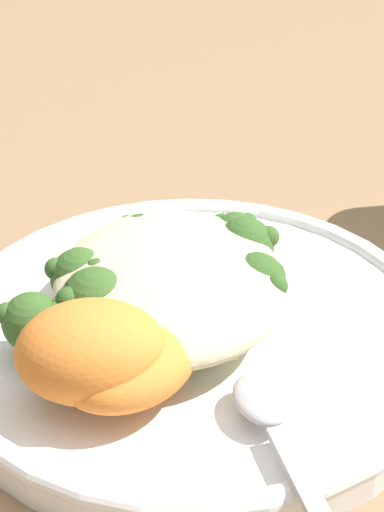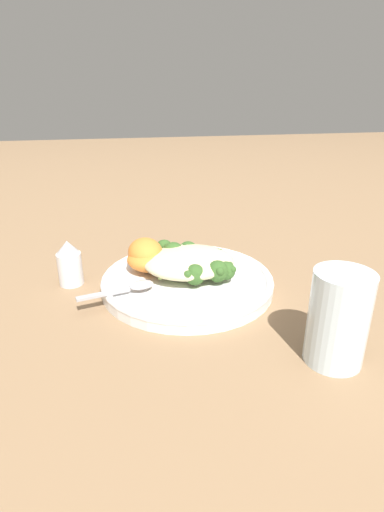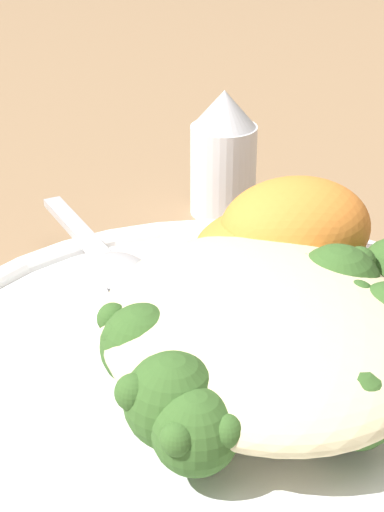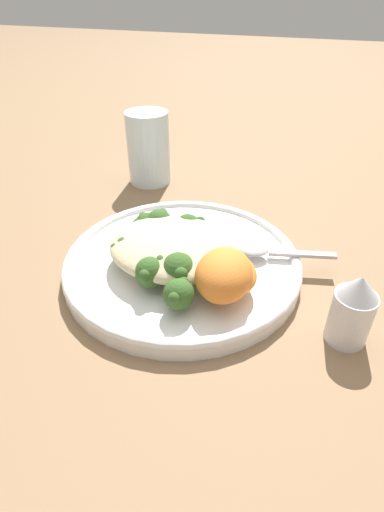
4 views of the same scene
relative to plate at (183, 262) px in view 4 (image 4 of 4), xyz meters
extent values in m
plane|color=#846647|center=(-0.01, 0.01, -0.01)|extent=(4.00, 4.00, 0.00)
cylinder|color=white|center=(0.00, 0.00, 0.00)|extent=(0.27, 0.27, 0.02)
torus|color=white|center=(0.00, 0.00, 0.00)|extent=(0.27, 0.27, 0.01)
ellipsoid|color=beige|center=(-0.01, -0.01, 0.03)|extent=(0.14, 0.12, 0.03)
ellipsoid|color=#9EBC66|center=(0.02, 0.01, 0.02)|extent=(0.05, 0.06, 0.02)
sphere|color=#335623|center=(0.00, 0.03, 0.03)|extent=(0.03, 0.03, 0.03)
sphere|color=#335623|center=(0.01, 0.04, 0.03)|extent=(0.01, 0.01, 0.01)
sphere|color=#335623|center=(-0.01, 0.04, 0.03)|extent=(0.01, 0.01, 0.01)
sphere|color=#335623|center=(-0.01, 0.02, 0.03)|extent=(0.01, 0.01, 0.01)
sphere|color=#335623|center=(0.01, 0.02, 0.03)|extent=(0.01, 0.01, 0.01)
ellipsoid|color=#9EBC66|center=(0.00, 0.01, 0.02)|extent=(0.09, 0.05, 0.02)
sphere|color=#335623|center=(-0.04, 0.03, 0.03)|extent=(0.03, 0.03, 0.03)
sphere|color=#335623|center=(-0.04, 0.04, 0.03)|extent=(0.01, 0.01, 0.01)
sphere|color=#335623|center=(-0.04, 0.02, 0.03)|extent=(0.01, 0.01, 0.01)
ellipsoid|color=#9EBC66|center=(-0.01, 0.01, 0.02)|extent=(0.10, 0.05, 0.02)
sphere|color=#335623|center=(-0.05, 0.03, 0.02)|extent=(0.03, 0.03, 0.03)
sphere|color=#335623|center=(-0.05, 0.03, 0.03)|extent=(0.01, 0.01, 0.01)
sphere|color=#335623|center=(-0.06, 0.03, 0.03)|extent=(0.01, 0.01, 0.01)
sphere|color=#335623|center=(-0.06, 0.02, 0.03)|extent=(0.01, 0.01, 0.01)
sphere|color=#335623|center=(-0.05, 0.02, 0.03)|extent=(0.01, 0.01, 0.01)
ellipsoid|color=#9EBC66|center=(-0.01, -0.01, 0.02)|extent=(0.10, 0.04, 0.02)
sphere|color=#335623|center=(-0.06, -0.03, 0.02)|extent=(0.03, 0.03, 0.03)
sphere|color=#335623|center=(-0.05, -0.02, 0.03)|extent=(0.01, 0.01, 0.01)
sphere|color=#335623|center=(-0.06, -0.02, 0.03)|extent=(0.01, 0.01, 0.01)
sphere|color=#335623|center=(-0.06, -0.04, 0.03)|extent=(0.01, 0.01, 0.01)
sphere|color=#335623|center=(-0.05, -0.04, 0.03)|extent=(0.01, 0.01, 0.01)
ellipsoid|color=#9EBC66|center=(0.00, -0.01, 0.02)|extent=(0.07, 0.04, 0.01)
sphere|color=#335623|center=(-0.03, -0.02, 0.02)|extent=(0.03, 0.03, 0.03)
sphere|color=#335623|center=(-0.02, -0.02, 0.03)|extent=(0.01, 0.01, 0.01)
sphere|color=#335623|center=(-0.04, -0.02, 0.03)|extent=(0.01, 0.01, 0.01)
sphere|color=#335623|center=(-0.04, -0.03, 0.03)|extent=(0.01, 0.01, 0.01)
sphere|color=#335623|center=(-0.02, -0.03, 0.03)|extent=(0.01, 0.01, 0.01)
ellipsoid|color=#9EBC66|center=(0.02, -0.02, 0.02)|extent=(0.07, 0.09, 0.01)
sphere|color=#335623|center=(-0.01, -0.06, 0.03)|extent=(0.03, 0.03, 0.03)
sphere|color=#335623|center=(-0.01, -0.05, 0.03)|extent=(0.01, 0.01, 0.01)
sphere|color=#335623|center=(-0.01, -0.07, 0.03)|extent=(0.01, 0.01, 0.01)
ellipsoid|color=#9EBC66|center=(0.02, -0.02, 0.02)|extent=(0.04, 0.06, 0.02)
sphere|color=#335623|center=(0.01, -0.05, 0.03)|extent=(0.04, 0.04, 0.04)
sphere|color=#335623|center=(0.02, -0.04, 0.03)|extent=(0.01, 0.01, 0.01)
sphere|color=#335623|center=(0.00, -0.05, 0.03)|extent=(0.01, 0.01, 0.01)
sphere|color=#335623|center=(0.02, -0.06, 0.03)|extent=(0.01, 0.01, 0.01)
ellipsoid|color=#9EBC66|center=(0.03, -0.03, 0.02)|extent=(0.02, 0.10, 0.02)
sphere|color=#335623|center=(0.03, -0.08, 0.03)|extent=(0.03, 0.03, 0.03)
sphere|color=#335623|center=(0.03, -0.07, 0.03)|extent=(0.01, 0.01, 0.01)
sphere|color=#335623|center=(0.03, -0.09, 0.03)|extent=(0.01, 0.01, 0.01)
ellipsoid|color=orange|center=(0.06, -0.05, 0.03)|extent=(0.06, 0.07, 0.05)
ellipsoid|color=orange|center=(0.06, -0.03, 0.03)|extent=(0.09, 0.09, 0.03)
cube|color=#A3A3A8|center=(0.13, 0.04, 0.01)|extent=(0.08, 0.03, 0.00)
ellipsoid|color=#A3A3A8|center=(0.07, 0.03, 0.02)|extent=(0.04, 0.03, 0.01)
cylinder|color=silver|center=(-0.13, 0.21, 0.04)|extent=(0.07, 0.07, 0.11)
cylinder|color=silver|center=(0.18, -0.05, 0.01)|extent=(0.04, 0.04, 0.05)
cone|color=#B2B2B7|center=(0.18, -0.05, 0.05)|extent=(0.04, 0.04, 0.02)
camera|label=1|loc=(0.37, -0.01, 0.27)|focal=60.00mm
camera|label=2|loc=(0.10, 0.55, 0.28)|focal=28.00mm
camera|label=3|loc=(-0.26, 0.08, 0.20)|focal=60.00mm
camera|label=4|loc=(0.13, -0.34, 0.27)|focal=28.00mm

